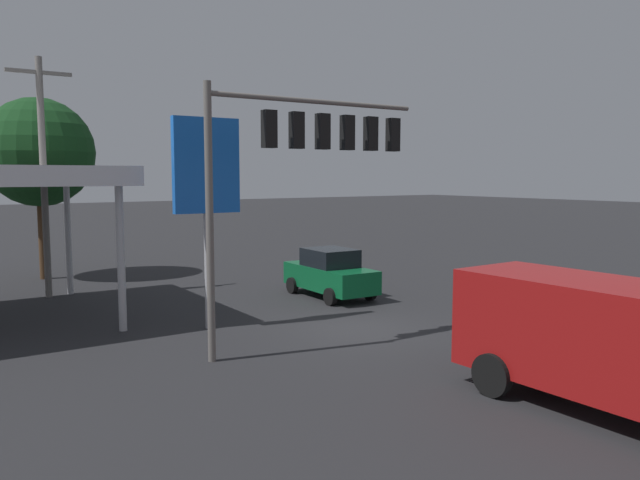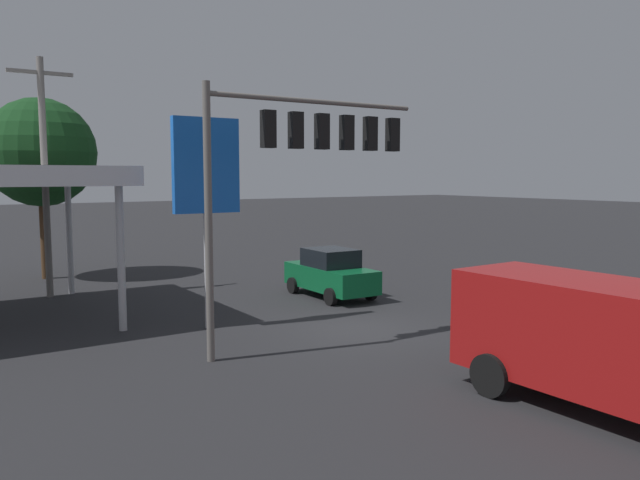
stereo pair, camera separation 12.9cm
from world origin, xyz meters
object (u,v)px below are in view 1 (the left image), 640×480
at_px(utility_pole, 43,172).
at_px(street_tree, 39,153).
at_px(traffic_signal_assembly, 305,149).
at_px(price_sign, 207,177).
at_px(sedan_waiting, 330,273).
at_px(delivery_truck, 630,336).

xyz_separation_m(utility_pole, street_tree, (-0.68, -4.85, 0.90)).
height_order(traffic_signal_assembly, price_sign, traffic_signal_assembly).
distance_m(price_sign, sedan_waiting, 7.52).
height_order(utility_pole, delivery_truck, utility_pole).
bearing_deg(delivery_truck, utility_pole, -162.07).
bearing_deg(street_tree, delivery_truck, 104.60).
bearing_deg(delivery_truck, street_tree, -167.19).
relative_size(delivery_truck, street_tree, 0.82).
bearing_deg(utility_pole, price_sign, 111.47).
relative_size(traffic_signal_assembly, street_tree, 0.86).
bearing_deg(street_tree, sedan_waiting, 128.25).
relative_size(utility_pole, price_sign, 1.42).
relative_size(traffic_signal_assembly, price_sign, 1.09).
relative_size(traffic_signal_assembly, utility_pole, 0.77).
height_order(traffic_signal_assembly, utility_pole, utility_pole).
relative_size(price_sign, delivery_truck, 0.96).
bearing_deg(traffic_signal_assembly, utility_pole, -67.63).
distance_m(utility_pole, price_sign, 8.88).
height_order(delivery_truck, sedan_waiting, delivery_truck).
bearing_deg(traffic_signal_assembly, delivery_truck, 105.83).
xyz_separation_m(utility_pole, delivery_truck, (-7.10, 19.82, -3.28)).
distance_m(price_sign, street_tree, 13.41).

